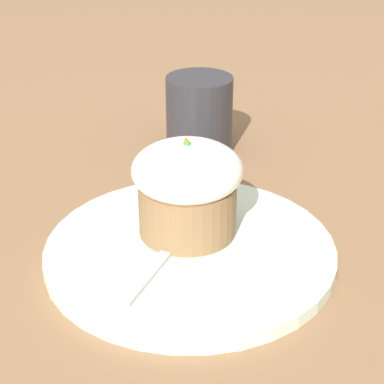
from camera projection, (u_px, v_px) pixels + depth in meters
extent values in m
plane|color=#846042|center=(190.00, 256.00, 0.58)|extent=(4.00, 4.00, 0.00)
cylinder|color=silver|center=(190.00, 250.00, 0.58)|extent=(0.26, 0.26, 0.01)
cylinder|color=olive|center=(192.00, 207.00, 0.59)|extent=(0.09, 0.09, 0.05)
ellipsoid|color=white|center=(192.00, 170.00, 0.57)|extent=(0.10, 0.10, 0.05)
cone|color=orange|center=(191.00, 141.00, 0.57)|extent=(0.02, 0.01, 0.01)
sphere|color=green|center=(192.00, 145.00, 0.56)|extent=(0.01, 0.01, 0.01)
cube|color=#B7B7BC|center=(150.00, 272.00, 0.54)|extent=(0.09, 0.05, 0.00)
ellipsoid|color=#B7B7BC|center=(179.00, 236.00, 0.58)|extent=(0.05, 0.05, 0.01)
cylinder|color=#2D2D33|center=(199.00, 115.00, 0.77)|extent=(0.08, 0.08, 0.09)
torus|color=#2D2D33|center=(195.00, 102.00, 0.81)|extent=(0.05, 0.01, 0.05)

